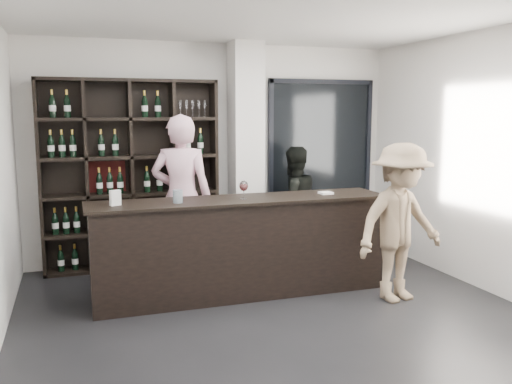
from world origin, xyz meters
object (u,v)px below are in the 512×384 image
object	(u,v)px
wine_shelf	(131,175)
tasting_counter	(241,247)
taster_black	(293,203)
taster_pink	(182,198)
customer	(400,223)

from	to	relation	value
wine_shelf	tasting_counter	bearing A→B (deg)	-55.50
tasting_counter	taster_black	world-z (taller)	taster_black
tasting_counter	taster_pink	xyz separation A→B (m)	(-0.50, 0.79, 0.45)
taster_black	wine_shelf	bearing A→B (deg)	-16.86
tasting_counter	wine_shelf	bearing A→B (deg)	124.72
taster_pink	taster_black	distance (m)	1.65
tasting_counter	customer	distance (m)	1.72
customer	tasting_counter	bearing A→B (deg)	145.60
wine_shelf	tasting_counter	xyz separation A→B (m)	(1.01, -1.47, -0.66)
tasting_counter	taster_black	bearing A→B (deg)	46.99
taster_pink	customer	size ratio (longest dim) A/B	1.17
wine_shelf	taster_pink	world-z (taller)	wine_shelf
wine_shelf	taster_pink	xyz separation A→B (m)	(0.51, -0.68, -0.21)
wine_shelf	customer	size ratio (longest dim) A/B	1.43
wine_shelf	taster_black	world-z (taller)	wine_shelf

